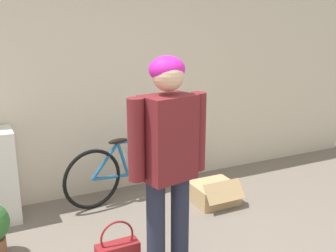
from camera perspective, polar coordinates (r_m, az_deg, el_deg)
wall_back at (r=4.20m, az=-14.29°, el=6.68°), size 8.00×0.07×2.60m
person at (r=2.73m, az=-0.01°, el=-3.59°), size 0.59×0.32×1.65m
bicycle at (r=4.32m, az=-4.39°, el=-5.76°), size 1.70×0.47×0.71m
cardboard_box at (r=4.27m, az=6.66°, el=-9.59°), size 0.45×0.47×0.29m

